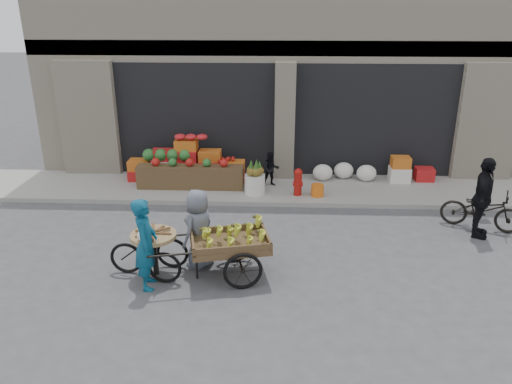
{
  "coord_description": "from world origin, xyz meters",
  "views": [
    {
      "loc": [
        -0.19,
        -8.39,
        4.82
      ],
      "look_at": [
        -0.61,
        1.18,
        1.1
      ],
      "focal_mm": 35.0,
      "sensor_mm": 36.0,
      "label": 1
    }
  ],
  "objects_px": {
    "bicycle": "(482,210)",
    "fire_hydrant": "(298,181)",
    "vendor_woman": "(146,244)",
    "banana_cart": "(227,241)",
    "seated_person": "(271,169)",
    "vendor_grey": "(199,229)",
    "tricycle_cart": "(154,247)",
    "pineapple_bin": "(255,184)",
    "cyclist": "(483,198)",
    "orange_bucket": "(317,190)"
  },
  "relations": [
    {
      "from": "seated_person",
      "to": "pineapple_bin",
      "type": "bearing_deg",
      "value": -133.69
    },
    {
      "from": "vendor_woman",
      "to": "seated_person",
      "type": "bearing_deg",
      "value": -30.49
    },
    {
      "from": "banana_cart",
      "to": "tricycle_cart",
      "type": "distance_m",
      "value": 1.36
    },
    {
      "from": "bicycle",
      "to": "vendor_woman",
      "type": "bearing_deg",
      "value": 133.45
    },
    {
      "from": "fire_hydrant",
      "to": "tricycle_cart",
      "type": "xyz_separation_m",
      "value": [
        -2.77,
        -3.87,
        0.06
      ]
    },
    {
      "from": "tricycle_cart",
      "to": "bicycle",
      "type": "xyz_separation_m",
      "value": [
        6.79,
        2.31,
        -0.11
      ]
    },
    {
      "from": "pineapple_bin",
      "to": "vendor_grey",
      "type": "xyz_separation_m",
      "value": [
        -0.89,
        -3.54,
        0.4
      ]
    },
    {
      "from": "banana_cart",
      "to": "vendor_grey",
      "type": "relative_size",
      "value": 1.64
    },
    {
      "from": "fire_hydrant",
      "to": "cyclist",
      "type": "relative_size",
      "value": 0.4
    },
    {
      "from": "vendor_woman",
      "to": "fire_hydrant",
      "type": "bearing_deg",
      "value": -40.6
    },
    {
      "from": "banana_cart",
      "to": "vendor_grey",
      "type": "xyz_separation_m",
      "value": [
        -0.57,
        0.38,
        0.05
      ]
    },
    {
      "from": "fire_hydrant",
      "to": "cyclist",
      "type": "xyz_separation_m",
      "value": [
        3.82,
        -1.96,
        0.38
      ]
    },
    {
      "from": "seated_person",
      "to": "orange_bucket",
      "type": "bearing_deg",
      "value": -40.26
    },
    {
      "from": "banana_cart",
      "to": "bicycle",
      "type": "distance_m",
      "value": 5.92
    },
    {
      "from": "pineapple_bin",
      "to": "orange_bucket",
      "type": "distance_m",
      "value": 1.61
    },
    {
      "from": "bicycle",
      "to": "pineapple_bin",
      "type": "bearing_deg",
      "value": 94.18
    },
    {
      "from": "cyclist",
      "to": "bicycle",
      "type": "bearing_deg",
      "value": -4.89
    },
    {
      "from": "orange_bucket",
      "to": "bicycle",
      "type": "xyz_separation_m",
      "value": [
        3.52,
        -1.51,
        0.18
      ]
    },
    {
      "from": "banana_cart",
      "to": "vendor_grey",
      "type": "bearing_deg",
      "value": 133.67
    },
    {
      "from": "orange_bucket",
      "to": "banana_cart",
      "type": "bearing_deg",
      "value": -116.72
    },
    {
      "from": "tricycle_cart",
      "to": "vendor_grey",
      "type": "height_order",
      "value": "vendor_grey"
    },
    {
      "from": "fire_hydrant",
      "to": "banana_cart",
      "type": "xyz_separation_m",
      "value": [
        -1.42,
        -3.87,
        0.22
      ]
    },
    {
      "from": "vendor_woman",
      "to": "banana_cart",
      "type": "bearing_deg",
      "value": -80.65
    },
    {
      "from": "banana_cart",
      "to": "vendor_grey",
      "type": "height_order",
      "value": "vendor_grey"
    },
    {
      "from": "pineapple_bin",
      "to": "seated_person",
      "type": "bearing_deg",
      "value": 56.31
    },
    {
      "from": "orange_bucket",
      "to": "pineapple_bin",
      "type": "bearing_deg",
      "value": 176.42
    },
    {
      "from": "cyclist",
      "to": "seated_person",
      "type": "bearing_deg",
      "value": 81.63
    },
    {
      "from": "fire_hydrant",
      "to": "vendor_woman",
      "type": "bearing_deg",
      "value": -123.14
    },
    {
      "from": "seated_person",
      "to": "vendor_woman",
      "type": "xyz_separation_m",
      "value": [
        -2.1,
        -4.93,
        0.26
      ]
    },
    {
      "from": "orange_bucket",
      "to": "bicycle",
      "type": "relative_size",
      "value": 0.19
    },
    {
      "from": "fire_hydrant",
      "to": "tricycle_cart",
      "type": "height_order",
      "value": "tricycle_cart"
    },
    {
      "from": "orange_bucket",
      "to": "vendor_grey",
      "type": "bearing_deg",
      "value": -125.95
    },
    {
      "from": "vendor_woman",
      "to": "bicycle",
      "type": "relative_size",
      "value": 0.98
    },
    {
      "from": "bicycle",
      "to": "fire_hydrant",
      "type": "bearing_deg",
      "value": 90.42
    },
    {
      "from": "orange_bucket",
      "to": "cyclist",
      "type": "xyz_separation_m",
      "value": [
        3.32,
        -1.91,
        0.62
      ]
    },
    {
      "from": "pineapple_bin",
      "to": "fire_hydrant",
      "type": "bearing_deg",
      "value": -2.6
    },
    {
      "from": "pineapple_bin",
      "to": "seated_person",
      "type": "height_order",
      "value": "seated_person"
    },
    {
      "from": "banana_cart",
      "to": "cyclist",
      "type": "bearing_deg",
      "value": 7.33
    },
    {
      "from": "seated_person",
      "to": "vendor_grey",
      "type": "distance_m",
      "value": 4.34
    },
    {
      "from": "seated_person",
      "to": "vendor_woman",
      "type": "distance_m",
      "value": 5.37
    },
    {
      "from": "vendor_grey",
      "to": "vendor_woman",
      "type": "bearing_deg",
      "value": -15.76
    },
    {
      "from": "fire_hydrant",
      "to": "banana_cart",
      "type": "distance_m",
      "value": 4.13
    },
    {
      "from": "banana_cart",
      "to": "fire_hydrant",
      "type": "bearing_deg",
      "value": 57.16
    },
    {
      "from": "pineapple_bin",
      "to": "banana_cart",
      "type": "height_order",
      "value": "banana_cart"
    },
    {
      "from": "pineapple_bin",
      "to": "cyclist",
      "type": "distance_m",
      "value": 5.34
    },
    {
      "from": "tricycle_cart",
      "to": "bicycle",
      "type": "height_order",
      "value": "tricycle_cart"
    },
    {
      "from": "bicycle",
      "to": "cyclist",
      "type": "bearing_deg",
      "value": 175.11
    },
    {
      "from": "vendor_grey",
      "to": "cyclist",
      "type": "distance_m",
      "value": 6.01
    },
    {
      "from": "bicycle",
      "to": "banana_cart",
      "type": "bearing_deg",
      "value": 134.65
    },
    {
      "from": "vendor_woman",
      "to": "cyclist",
      "type": "height_order",
      "value": "cyclist"
    }
  ]
}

